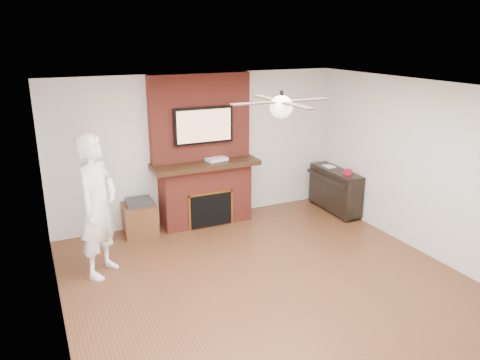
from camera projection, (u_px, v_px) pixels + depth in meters
name	position (u px, v px, depth m)	size (l,w,h in m)	color
room_shell	(279.00, 197.00, 5.53)	(5.36, 5.86, 2.86)	#4F2A17
fireplace	(204.00, 165.00, 7.81)	(1.78, 0.64, 2.50)	maroon
tv	(204.00, 125.00, 7.57)	(1.00, 0.08, 0.60)	black
ceiling_fan	(281.00, 106.00, 5.21)	(1.21, 1.21, 0.31)	black
person	(98.00, 206.00, 6.07)	(0.70, 0.47, 1.92)	white
side_table	(140.00, 218.00, 7.52)	(0.55, 0.55, 0.59)	#522E17
piano	(335.00, 189.00, 8.44)	(0.46, 1.20, 0.87)	black
cable_box	(217.00, 159.00, 7.78)	(0.35, 0.20, 0.05)	silver
candle_orange	(205.00, 223.00, 7.87)	(0.07, 0.07, 0.12)	#E7571B
candle_green	(207.00, 223.00, 7.91)	(0.07, 0.07, 0.09)	#4A712D
candle_blue	(222.00, 221.00, 8.00)	(0.05, 0.05, 0.08)	#386CAA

